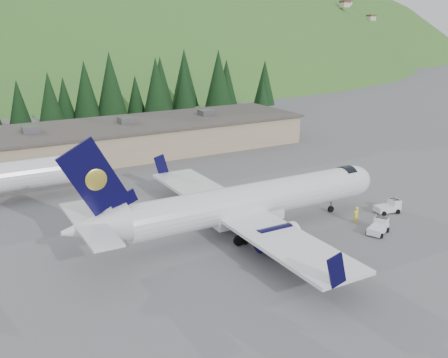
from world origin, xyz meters
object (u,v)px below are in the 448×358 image
baggage_tug_b (389,207)px  ramp_worker (356,215)px  airliner (245,203)px  terminal_building (98,141)px  baggage_tug_a (379,227)px

baggage_tug_b → ramp_worker: size_ratio=1.64×
airliner → terminal_building: bearing=96.8°
airliner → baggage_tug_b: 17.95m
terminal_building → ramp_worker: terminal_building is taller
baggage_tug_a → airliner: bearing=124.8°
terminal_building → ramp_worker: (15.69, -42.07, -1.69)m
airliner → baggage_tug_a: size_ratio=11.29×
airliner → ramp_worker: 12.60m
baggage_tug_a → terminal_building: 47.93m
baggage_tug_a → ramp_worker: 3.14m
ramp_worker → baggage_tug_b: bearing=-175.0°
airliner → baggage_tug_a: 14.10m
airliner → terminal_building: airliner is taller
airliner → terminal_building: 38.20m
baggage_tug_b → terminal_building: (-21.39, 41.55, 1.94)m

